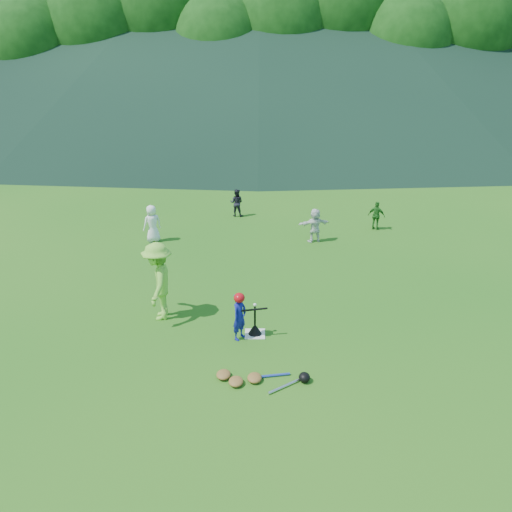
% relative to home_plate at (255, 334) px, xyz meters
% --- Properties ---
extents(ground, '(120.00, 120.00, 0.00)m').
position_rel_home_plate_xyz_m(ground, '(0.00, 0.00, -0.01)').
color(ground, '#1E5E15').
rests_on(ground, ground).
extents(home_plate, '(0.45, 0.45, 0.02)m').
position_rel_home_plate_xyz_m(home_plate, '(0.00, 0.00, 0.00)').
color(home_plate, silver).
rests_on(home_plate, ground).
extents(baseball, '(0.08, 0.08, 0.08)m').
position_rel_home_plate_xyz_m(baseball, '(0.00, 0.00, 0.73)').
color(baseball, white).
rests_on(baseball, batting_tee).
extents(batter_child, '(0.43, 0.47, 1.07)m').
position_rel_home_plate_xyz_m(batter_child, '(-0.33, -0.17, 0.52)').
color(batter_child, navy).
rests_on(batter_child, ground).
extents(adult_coach, '(0.75, 1.24, 1.87)m').
position_rel_home_plate_xyz_m(adult_coach, '(-2.25, 0.78, 0.93)').
color(adult_coach, '#7FCB3B').
rests_on(adult_coach, ground).
extents(fielder_a, '(0.73, 0.67, 1.26)m').
position_rel_home_plate_xyz_m(fielder_a, '(-3.50, 6.10, 0.62)').
color(fielder_a, white).
rests_on(fielder_a, ground).
extents(fielder_b, '(0.59, 0.49, 1.07)m').
position_rel_home_plate_xyz_m(fielder_b, '(-0.82, 9.08, 0.53)').
color(fielder_b, black).
rests_on(fielder_b, ground).
extents(fielder_c, '(0.65, 0.49, 1.03)m').
position_rel_home_plate_xyz_m(fielder_c, '(4.28, 7.46, 0.50)').
color(fielder_c, '#23671F').
rests_on(fielder_c, ground).
extents(fielder_d, '(1.12, 0.62, 1.15)m').
position_rel_home_plate_xyz_m(fielder_d, '(1.93, 6.15, 0.57)').
color(fielder_d, silver).
rests_on(fielder_d, ground).
extents(batting_tee, '(0.30, 0.30, 0.68)m').
position_rel_home_plate_xyz_m(batting_tee, '(0.00, 0.00, 0.12)').
color(batting_tee, black).
rests_on(batting_tee, home_plate).
extents(batter_gear, '(0.73, 0.26, 0.43)m').
position_rel_home_plate_xyz_m(batter_gear, '(-0.31, -0.17, 0.96)').
color(batter_gear, '#B20B12').
rests_on(batter_gear, ground).
extents(equipment_pile, '(1.80, 0.72, 0.19)m').
position_rel_home_plate_xyz_m(equipment_pile, '(0.01, -1.74, 0.06)').
color(equipment_pile, olive).
rests_on(equipment_pile, ground).
extents(outfield_fence, '(70.07, 0.08, 1.33)m').
position_rel_home_plate_xyz_m(outfield_fence, '(0.00, 28.00, 0.69)').
color(outfield_fence, gray).
rests_on(outfield_fence, ground).
extents(tree_line, '(70.04, 11.40, 14.82)m').
position_rel_home_plate_xyz_m(tree_line, '(0.20, 33.83, 8.20)').
color(tree_line, '#382314').
rests_on(tree_line, ground).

